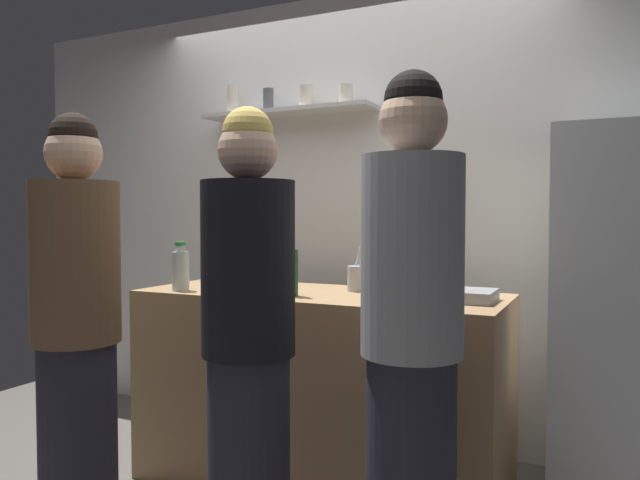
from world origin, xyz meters
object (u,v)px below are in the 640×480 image
(refrigerator, at_px, (627,322))
(baking_pan, at_px, (454,295))
(utensil_holder, at_px, (357,278))
(wine_bottle_pale_glass, at_px, (397,268))
(wine_bottle_amber_glass, at_px, (246,273))
(person_brown_jacket, at_px, (76,331))
(person_grey_hoodie, at_px, (412,339))
(wine_bottle_dark_glass, at_px, (238,266))
(person_blonde, at_px, (249,343))
(water_bottle_plastic, at_px, (181,269))
(wine_bottle_green_glass, at_px, (291,270))

(refrigerator, xyz_separation_m, baking_pan, (-0.68, -0.35, 0.12))
(utensil_holder, distance_m, wine_bottle_pale_glass, 0.22)
(wine_bottle_amber_glass, relative_size, person_brown_jacket, 0.16)
(wine_bottle_pale_glass, relative_size, person_grey_hoodie, 0.16)
(wine_bottle_amber_glass, bearing_deg, wine_bottle_dark_glass, 132.43)
(utensil_holder, distance_m, person_grey_hoodie, 0.94)
(wine_bottle_amber_glass, height_order, person_brown_jacket, person_brown_jacket)
(wine_bottle_dark_glass, distance_m, wine_bottle_amber_glass, 0.21)
(person_blonde, height_order, person_grey_hoodie, person_grey_hoodie)
(baking_pan, relative_size, person_blonde, 0.20)
(wine_bottle_amber_glass, xyz_separation_m, person_brown_jacket, (-0.38, -0.64, -0.19))
(utensil_holder, bearing_deg, wine_bottle_amber_glass, -140.00)
(refrigerator, relative_size, person_grey_hoodie, 0.94)
(person_grey_hoodie, xyz_separation_m, person_brown_jacket, (-1.30, -0.21, -0.04))
(wine_bottle_pale_glass, bearing_deg, baking_pan, -37.02)
(refrigerator, distance_m, person_blonde, 1.66)
(refrigerator, height_order, baking_pan, refrigerator)
(person_blonde, bearing_deg, refrigerator, 31.24)
(wine_bottle_dark_glass, bearing_deg, utensil_holder, 18.88)
(wine_bottle_pale_glass, xyz_separation_m, wine_bottle_amber_glass, (-0.57, -0.48, -0.01))
(wine_bottle_dark_glass, bearing_deg, person_blonde, -54.16)
(utensil_holder, distance_m, person_brown_jacket, 1.27)
(refrigerator, distance_m, person_grey_hoodie, 1.21)
(wine_bottle_pale_glass, bearing_deg, wine_bottle_amber_glass, -139.79)
(wine_bottle_pale_glass, height_order, person_blonde, person_blonde)
(person_blonde, bearing_deg, utensil_holder, 75.33)
(baking_pan, height_order, wine_bottle_dark_glass, wine_bottle_dark_glass)
(water_bottle_plastic, bearing_deg, wine_bottle_green_glass, 5.82)
(person_blonde, distance_m, person_brown_jacket, 0.73)
(water_bottle_plastic, height_order, person_grey_hoodie, person_grey_hoodie)
(utensil_holder, relative_size, wine_bottle_dark_glass, 0.76)
(refrigerator, xyz_separation_m, person_grey_hoodie, (-0.67, -1.00, 0.05))
(wine_bottle_dark_glass, xyz_separation_m, wine_bottle_amber_glass, (0.14, -0.16, -0.01))
(refrigerator, distance_m, wine_bottle_pale_glass, 1.04)
(wine_bottle_pale_glass, distance_m, water_bottle_plastic, 1.06)
(water_bottle_plastic, bearing_deg, wine_bottle_pale_glass, 27.31)
(baking_pan, xyz_separation_m, water_bottle_plastic, (-1.29, -0.23, 0.08))
(refrigerator, relative_size, person_brown_jacket, 0.99)
(wine_bottle_pale_glass, distance_m, person_blonde, 1.04)
(wine_bottle_amber_glass, height_order, person_blonde, person_blonde)
(baking_pan, bearing_deg, wine_bottle_amber_glass, -166.17)
(wine_bottle_green_glass, xyz_separation_m, person_brown_jacket, (-0.58, -0.70, -0.21))
(wine_bottle_amber_glass, xyz_separation_m, person_grey_hoodie, (0.92, -0.43, -0.15))
(person_grey_hoodie, bearing_deg, utensil_holder, 165.43)
(wine_bottle_dark_glass, distance_m, water_bottle_plastic, 0.28)
(wine_bottle_pale_glass, height_order, wine_bottle_amber_glass, wine_bottle_pale_glass)
(wine_bottle_green_glass, xyz_separation_m, person_blonde, (0.13, -0.56, -0.22))
(wine_bottle_amber_glass, distance_m, person_blonde, 0.64)
(person_brown_jacket, bearing_deg, wine_bottle_dark_glass, -7.46)
(baking_pan, bearing_deg, refrigerator, 27.42)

